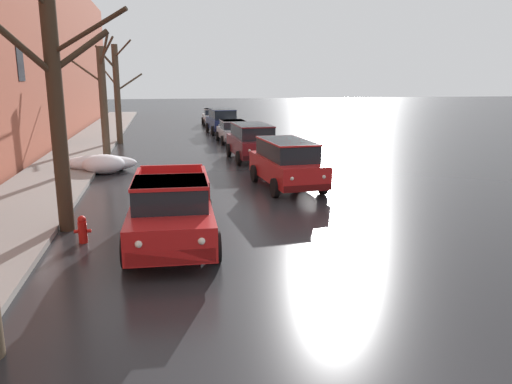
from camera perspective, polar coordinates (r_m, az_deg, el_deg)
left_sidewalk_slab at (r=22.32m, az=-22.18°, el=1.69°), size 3.18×80.00×0.16m
snow_bank_near_corner_left at (r=23.25m, az=-17.06°, el=3.16°), size 2.93×1.24×0.69m
snow_bank_along_left_kerb at (r=26.13m, az=4.42°, el=4.68°), size 1.97×1.40×0.64m
snow_bank_mid_block_left at (r=22.60m, az=-17.12°, el=3.06°), size 1.79×1.37×0.84m
snow_bank_near_corner_right at (r=27.84m, az=4.17°, el=5.32°), size 1.78×0.92×0.77m
snow_bank_along_right_kerb at (r=23.49m, az=-17.79°, el=3.23°), size 3.05×1.19×0.72m
bare_tree_second_along_sidewalk at (r=13.99m, az=-22.19°, el=10.60°), size 3.32×2.46×7.05m
bare_tree_mid_block at (r=24.86m, az=-17.20°, el=9.84°), size 2.30×3.15×5.99m
bare_tree_far_down_block at (r=32.82m, az=-15.75°, el=11.09°), size 2.79×3.49×6.33m
pickup_truck_red_approaching_near_lane at (r=12.48m, az=-9.74°, el=-2.05°), size 2.31×5.31×1.76m
suv_red_parked_kerbside_close at (r=18.74m, az=3.56°, el=3.47°), size 2.24×4.67×1.82m
suv_maroon_parked_kerbside_mid at (r=25.23m, az=-0.46°, el=5.96°), size 2.24×4.64×1.82m
sedan_silver_parked_far_down_block at (r=32.35m, az=-2.64°, el=7.08°), size 1.97×4.00×1.42m
suv_darkblue_queued_behind_truck at (r=37.88m, az=-3.92°, el=8.29°), size 2.27×4.54×1.82m
sedan_white_at_far_intersection at (r=44.89m, az=-4.97°, el=8.70°), size 2.03×3.90×1.42m
fire_hydrant at (r=13.27m, az=-19.40°, el=-4.07°), size 0.42×0.22×0.71m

